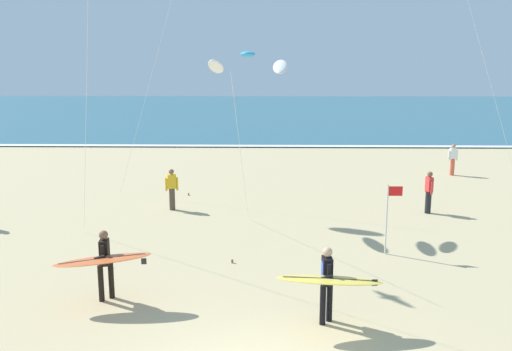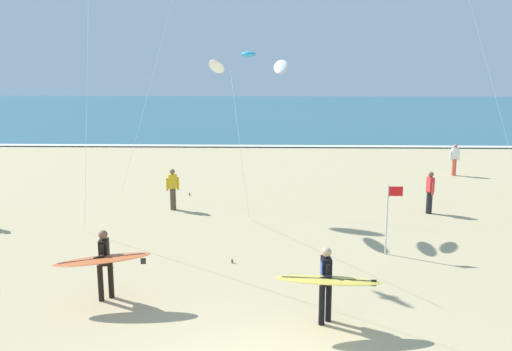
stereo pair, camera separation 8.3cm
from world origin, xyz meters
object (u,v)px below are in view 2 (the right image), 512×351
Objects in this scene: surfer_trailing at (327,280)px; bystander_white_top at (455,159)px; kite_arc_cobalt_far at (249,63)px; bystander_red_top at (430,192)px; lifeguard_flag at (389,213)px; surfer_lead at (103,260)px; bystander_yellow_top at (173,189)px.

surfer_trailing reaches higher than bystander_white_top.
kite_arc_cobalt_far is 3.72× the size of bystander_red_top.
surfer_trailing is 1.42× the size of bystander_red_top.
bystander_red_top is at bearing 61.38° from lifeguard_flag.
surfer_lead is 1.01× the size of surfer_trailing.
kite_arc_cobalt_far is 13.83m from bystander_white_top.
surfer_trailing is 5.12m from lifeguard_flag.
bystander_yellow_top is 0.76× the size of lifeguard_flag.
bystander_white_top is (9.99, 8.32, -4.72)m from kite_arc_cobalt_far.
lifeguard_flag is at bearing 63.95° from surfer_trailing.
lifeguard_flag is at bearing -39.88° from kite_arc_cobalt_far.
bystander_yellow_top is 8.67m from lifeguard_flag.
surfer_trailing is 9.48m from kite_arc_cobalt_far.
kite_arc_cobalt_far is 3.72× the size of bystander_yellow_top.
bystander_yellow_top is at bearing -151.65° from bystander_white_top.
lifeguard_flag reaches higher than bystander_red_top.
surfer_lead is 8.38m from bystander_yellow_top.
bystander_yellow_top is (-2.97, 1.32, -4.72)m from kite_arc_cobalt_far.
kite_arc_cobalt_far is 5.73m from bystander_yellow_top.
bystander_red_top is 5.23m from lifeguard_flag.
surfer_trailing is (5.06, -1.07, -0.01)m from surfer_lead.
kite_arc_cobalt_far reaches higher than bystander_red_top.
lifeguard_flag is at bearing 25.78° from surfer_lead.
surfer_trailing is 18.29m from bystander_white_top.
lifeguard_flag reaches higher than surfer_lead.
surfer_trailing is at bearing -76.38° from kite_arc_cobalt_far.
kite_arc_cobalt_far is 2.82× the size of lifeguard_flag.
kite_arc_cobalt_far is (-1.97, 8.11, 4.49)m from surfer_trailing.
lifeguard_flag reaches higher than bystander_yellow_top.
kite_arc_cobalt_far is (3.09, 7.05, 4.48)m from surfer_lead.
kite_arc_cobalt_far is at bearing 66.30° from surfer_lead.
bystander_yellow_top is at bearing 117.61° from surfer_trailing.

